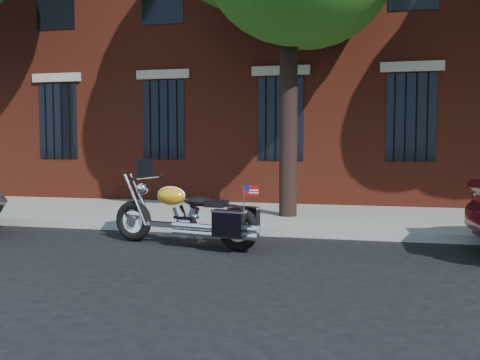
# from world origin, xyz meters

# --- Properties ---
(ground) EXTENTS (120.00, 120.00, 0.00)m
(ground) POSITION_xyz_m (0.00, 0.00, 0.00)
(ground) COLOR black
(ground) RESTS_ON ground
(curb) EXTENTS (40.00, 0.16, 0.15)m
(curb) POSITION_xyz_m (0.00, 1.38, 0.07)
(curb) COLOR gray
(curb) RESTS_ON ground
(sidewalk) EXTENTS (40.00, 3.60, 0.15)m
(sidewalk) POSITION_xyz_m (0.00, 3.26, 0.07)
(sidewalk) COLOR gray
(sidewalk) RESTS_ON ground
(building) EXTENTS (26.00, 10.08, 12.00)m
(building) POSITION_xyz_m (0.00, 10.06, 6.00)
(building) COLOR maroon
(building) RESTS_ON ground
(motorcycle) EXTENTS (2.60, 1.12, 1.36)m
(motorcycle) POSITION_xyz_m (-0.62, 0.10, 0.46)
(motorcycle) COLOR black
(motorcycle) RESTS_ON ground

